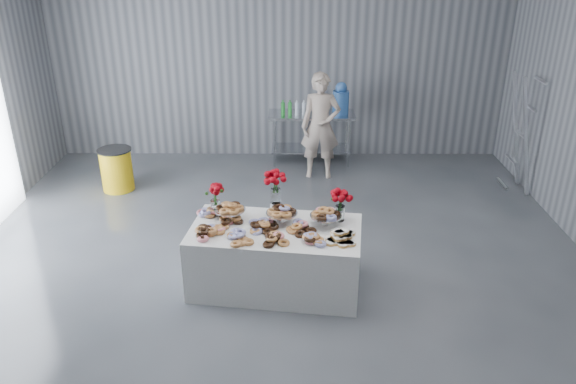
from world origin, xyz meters
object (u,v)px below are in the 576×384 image
display_table (276,257)px  stepladder (521,134)px  water_jug (341,100)px  prep_table (311,129)px  person (321,126)px  trash_barrel (117,169)px

display_table → stepladder: bearing=36.3°
water_jug → stepladder: size_ratio=0.29×
prep_table → water_jug: size_ratio=2.71×
person → trash_barrel: (-3.26, -0.58, -0.54)m
display_table → person: person is taller
water_jug → person: person is taller
prep_table → water_jug: 0.73m
person → stepladder: size_ratio=0.93×
display_table → stepladder: 4.63m
display_table → water_jug: 4.15m
display_table → prep_table: size_ratio=1.27×
prep_table → trash_barrel: 3.38m
person → trash_barrel: person is taller
display_table → water_jug: water_jug is taller
stepladder → trash_barrel: bearing=-179.9°
display_table → person: 3.39m
water_jug → trash_barrel: size_ratio=0.81×
person → trash_barrel: 3.35m
prep_table → stepladder: 3.42m
stepladder → prep_table: bearing=159.0°
prep_table → person: person is taller
person → trash_barrel: bearing=-166.0°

